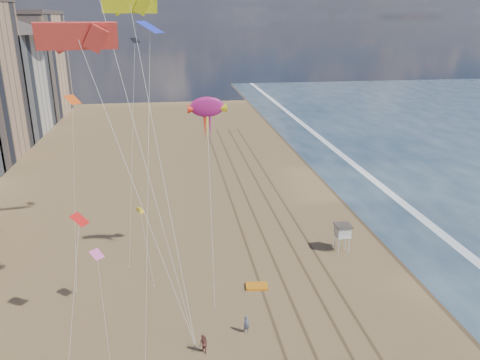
% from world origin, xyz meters
% --- Properties ---
extents(wet_sand, '(260.00, 260.00, 0.00)m').
position_xyz_m(wet_sand, '(19.00, 40.00, 0.00)').
color(wet_sand, '#42301E').
rests_on(wet_sand, ground).
extents(foam, '(260.00, 260.00, 0.00)m').
position_xyz_m(foam, '(23.20, 40.00, 0.00)').
color(foam, white).
rests_on(foam, ground).
extents(tracks, '(7.68, 120.00, 0.01)m').
position_xyz_m(tracks, '(2.55, 30.00, 0.01)').
color(tracks, brown).
rests_on(tracks, ground).
extents(lifeguard_stand, '(1.80, 1.80, 3.26)m').
position_xyz_m(lifeguard_stand, '(9.34, 26.82, 2.51)').
color(lifeguard_stand, silver).
rests_on(lifeguard_stand, ground).
extents(grounded_kite, '(2.26, 1.58, 0.24)m').
position_xyz_m(grounded_kite, '(-1.62, 20.70, 0.12)').
color(grounded_kite, orange).
rests_on(grounded_kite, ground).
extents(show_kite, '(3.85, 4.41, 19.22)m').
position_xyz_m(show_kite, '(-5.75, 25.91, 17.11)').
color(show_kite, '#A01869').
rests_on(show_kite, ground).
extents(kite_flyer_a, '(0.67, 0.55, 1.60)m').
position_xyz_m(kite_flyer_a, '(-3.74, 13.92, 0.80)').
color(kite_flyer_a, slate).
rests_on(kite_flyer_a, ground).
extents(kite_flyer_b, '(1.00, 1.03, 1.67)m').
position_xyz_m(kite_flyer_b, '(-7.51, 11.86, 0.84)').
color(kite_flyer_b, brown).
rests_on(kite_flyer_b, ground).
extents(small_kites, '(10.61, 21.09, 21.36)m').
position_xyz_m(small_kites, '(-14.59, 23.10, 16.13)').
color(small_kites, black).
rests_on(small_kites, ground).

